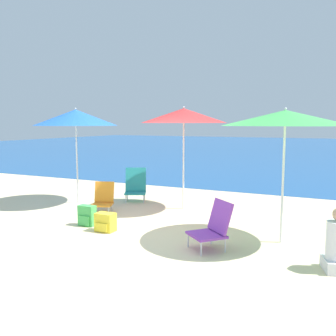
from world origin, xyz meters
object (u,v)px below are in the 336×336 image
(beach_chair_teal, at_px, (136,185))
(backpack_green, at_px, (87,216))
(beach_umbrella_red, at_px, (184,116))
(beach_umbrella_blue, at_px, (76,118))
(beach_umbrella_green, at_px, (285,118))
(beach_chair_orange, at_px, (103,198))
(backpack_yellow, at_px, (105,222))
(beach_chair_purple, at_px, (213,226))

(beach_chair_teal, bearing_deg, backpack_green, -108.43)
(beach_chair_teal, distance_m, backpack_green, 2.40)
(backpack_green, bearing_deg, beach_umbrella_red, 61.93)
(beach_umbrella_blue, relative_size, beach_umbrella_red, 1.00)
(beach_umbrella_green, height_order, beach_chair_orange, beach_umbrella_green)
(beach_umbrella_red, relative_size, beach_chair_orange, 3.54)
(beach_umbrella_green, bearing_deg, backpack_green, -171.08)
(beach_umbrella_green, height_order, beach_umbrella_red, beach_umbrella_red)
(beach_umbrella_green, xyz_separation_m, beach_umbrella_red, (-2.37, 1.51, 0.08))
(beach_umbrella_green, relative_size, beach_chair_orange, 3.36)
(backpack_yellow, bearing_deg, beach_chair_orange, 126.40)
(beach_umbrella_blue, distance_m, beach_chair_purple, 4.70)
(backpack_green, bearing_deg, beach_chair_teal, 97.86)
(beach_umbrella_blue, bearing_deg, beach_umbrella_green, -11.32)
(beach_umbrella_green, bearing_deg, beach_umbrella_blue, 168.68)
(beach_chair_orange, bearing_deg, beach_chair_teal, 67.27)
(backpack_yellow, distance_m, backpack_green, 0.55)
(beach_umbrella_red, height_order, backpack_yellow, beach_umbrella_red)
(beach_umbrella_red, height_order, beach_chair_teal, beach_umbrella_red)
(beach_umbrella_green, distance_m, backpack_green, 3.95)
(beach_umbrella_red, bearing_deg, beach_umbrella_blue, -168.23)
(backpack_green, bearing_deg, beach_umbrella_green, 8.92)
(beach_umbrella_blue, height_order, beach_chair_purple, beach_umbrella_blue)
(beach_umbrella_blue, bearing_deg, beach_chair_purple, -23.59)
(beach_umbrella_blue, distance_m, beach_chair_teal, 2.17)
(beach_umbrella_green, xyz_separation_m, backpack_green, (-3.46, -0.54, -1.81))
(beach_chair_purple, bearing_deg, backpack_green, -143.14)
(beach_chair_purple, height_order, backpack_yellow, beach_chair_purple)
(beach_chair_teal, xyz_separation_m, backpack_green, (0.33, -2.37, -0.20))
(beach_umbrella_blue, height_order, backpack_yellow, beach_umbrella_blue)
(beach_umbrella_blue, distance_m, beach_umbrella_green, 5.01)
(beach_umbrella_red, distance_m, backpack_yellow, 2.99)
(beach_umbrella_green, distance_m, beach_umbrella_red, 2.81)
(beach_chair_teal, bearing_deg, backpack_yellow, -97.61)
(beach_umbrella_green, height_order, backpack_yellow, beach_umbrella_green)
(beach_chair_purple, bearing_deg, beach_umbrella_blue, -161.67)
(beach_umbrella_green, xyz_separation_m, beach_chair_orange, (-3.83, 0.51, -1.70))
(beach_umbrella_blue, height_order, beach_umbrella_red, beach_umbrella_red)
(backpack_yellow, xyz_separation_m, backpack_green, (-0.53, 0.16, 0.03))
(beach_chair_orange, bearing_deg, beach_chair_purple, -44.52)
(beach_umbrella_red, bearing_deg, beach_chair_orange, -145.64)
(beach_umbrella_green, distance_m, backpack_yellow, 3.54)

